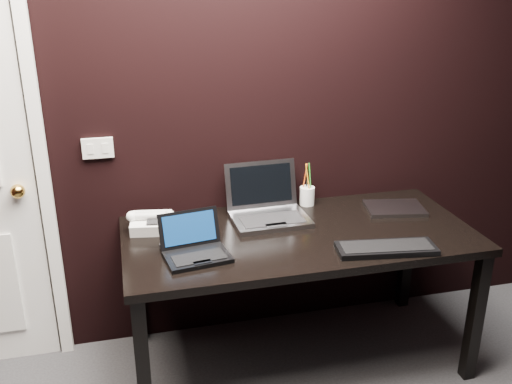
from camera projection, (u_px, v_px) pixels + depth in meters
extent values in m
plane|color=black|center=(221.00, 105.00, 2.87)|extent=(4.00, 0.00, 4.00)
cube|color=white|center=(43.00, 172.00, 2.74)|extent=(0.06, 0.05, 2.11)
sphere|color=gold|center=(18.00, 191.00, 2.71)|extent=(0.07, 0.07, 0.07)
cube|color=silver|center=(98.00, 148.00, 2.79)|extent=(0.15, 0.02, 0.10)
cube|color=silver|center=(90.00, 149.00, 2.77)|extent=(0.03, 0.01, 0.05)
cube|color=silver|center=(105.00, 148.00, 2.78)|extent=(0.03, 0.01, 0.05)
cube|color=black|center=(299.00, 236.00, 2.78)|extent=(1.70, 0.80, 0.04)
cube|color=black|center=(143.00, 368.00, 2.42)|extent=(0.06, 0.06, 0.70)
cube|color=black|center=(475.00, 317.00, 2.78)|extent=(0.06, 0.06, 0.70)
cube|color=black|center=(135.00, 286.00, 3.06)|extent=(0.06, 0.06, 0.70)
cube|color=black|center=(407.00, 253.00, 3.41)|extent=(0.06, 0.06, 0.70)
cube|color=black|center=(198.00, 257.00, 2.51)|extent=(0.30, 0.23, 0.02)
cube|color=black|center=(199.00, 257.00, 2.49)|extent=(0.24, 0.14, 0.00)
cube|color=black|center=(202.00, 262.00, 2.45)|extent=(0.08, 0.04, 0.00)
cube|color=black|center=(189.00, 228.00, 2.59)|extent=(0.28, 0.10, 0.16)
cube|color=#0A264F|center=(189.00, 228.00, 2.58)|extent=(0.24, 0.08, 0.13)
cube|color=#96969B|center=(270.00, 219.00, 2.89)|extent=(0.39, 0.29, 0.03)
cube|color=black|center=(272.00, 219.00, 2.85)|extent=(0.32, 0.16, 0.00)
cube|color=#9D9DA2|center=(276.00, 225.00, 2.79)|extent=(0.11, 0.05, 0.00)
cube|color=#A4A3A9|center=(261.00, 184.00, 2.99)|extent=(0.38, 0.09, 0.24)
cube|color=black|center=(261.00, 184.00, 2.98)|extent=(0.33, 0.06, 0.19)
cube|color=black|center=(386.00, 248.00, 2.58)|extent=(0.47, 0.22, 0.03)
cube|color=black|center=(386.00, 246.00, 2.58)|extent=(0.42, 0.18, 0.00)
cube|color=#949398|center=(395.00, 208.00, 3.03)|extent=(0.34, 0.27, 0.02)
cube|color=white|center=(151.00, 224.00, 2.79)|extent=(0.22, 0.21, 0.08)
cylinder|color=silver|center=(151.00, 216.00, 2.76)|extent=(0.19, 0.07, 0.04)
sphere|color=white|center=(132.00, 216.00, 2.75)|extent=(0.06, 0.06, 0.05)
sphere|color=silver|center=(170.00, 215.00, 2.77)|extent=(0.06, 0.06, 0.05)
cube|color=black|center=(155.00, 221.00, 2.73)|extent=(0.08, 0.07, 0.01)
cube|color=black|center=(165.00, 237.00, 2.63)|extent=(0.04, 0.03, 0.09)
cube|color=black|center=(165.00, 245.00, 2.63)|extent=(0.06, 0.05, 0.02)
cylinder|color=white|center=(307.00, 196.00, 3.09)|extent=(0.09, 0.09, 0.10)
cylinder|color=#CD4913|center=(305.00, 177.00, 3.05)|extent=(0.02, 0.03, 0.15)
cylinder|color=#278023|center=(310.00, 177.00, 3.05)|extent=(0.02, 0.02, 0.15)
cylinder|color=black|center=(307.00, 176.00, 3.06)|extent=(0.01, 0.02, 0.15)
cylinder|color=orange|center=(308.00, 177.00, 3.04)|extent=(0.02, 0.03, 0.15)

